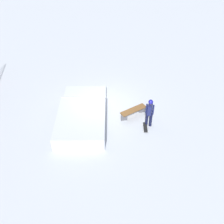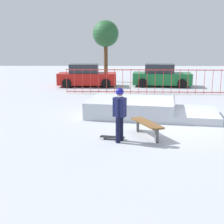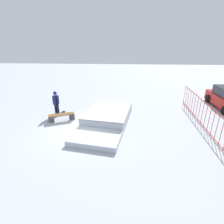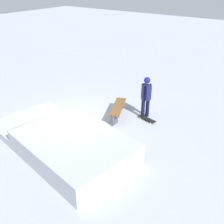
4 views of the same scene
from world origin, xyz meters
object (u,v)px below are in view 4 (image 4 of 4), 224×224
(skate_ramp, at_px, (65,142))
(skateboard, at_px, (147,119))
(skater, at_px, (146,94))
(park_bench, at_px, (118,109))

(skate_ramp, xyz_separation_m, skateboard, (-1.24, -3.32, -0.24))
(skater, xyz_separation_m, park_bench, (0.92, 0.63, -0.65))
(skate_ramp, height_order, skater, skater)
(skateboard, bearing_deg, park_bench, 30.83)
(skater, height_order, skateboard, skater)
(skate_ramp, relative_size, park_bench, 3.54)
(skater, relative_size, park_bench, 1.06)
(skateboard, distance_m, park_bench, 1.25)
(skate_ramp, distance_m, skater, 3.76)
(skater, distance_m, park_bench, 1.29)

